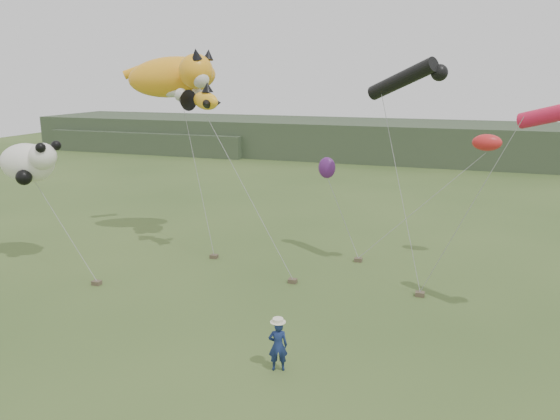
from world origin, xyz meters
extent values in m
plane|color=#385123|center=(0.00, 0.00, 0.00)|extent=(120.00, 120.00, 0.00)
cube|color=#2D3D28|center=(0.00, 45.00, 2.00)|extent=(90.00, 12.00, 4.00)
cube|color=#2D3D28|center=(-30.00, 42.00, 1.25)|extent=(25.00, 8.00, 2.50)
imported|color=navy|center=(1.04, -2.20, 0.83)|extent=(0.71, 0.59, 1.66)
cube|color=brown|center=(-5.58, 6.98, 0.10)|extent=(0.37, 0.30, 0.19)
cube|color=brown|center=(-0.77, 5.03, 0.10)|extent=(0.37, 0.30, 0.19)
cube|color=brown|center=(4.76, 5.31, 0.10)|extent=(0.37, 0.30, 0.19)
cube|color=brown|center=(-8.93, 1.99, 0.10)|extent=(0.37, 0.30, 0.19)
cube|color=brown|center=(1.46, 8.84, 0.10)|extent=(0.37, 0.30, 0.19)
ellipsoid|color=orange|center=(-8.92, 9.42, 8.95)|extent=(5.20, 3.82, 2.45)
sphere|color=orange|center=(-7.00, 8.46, 9.24)|extent=(1.73, 1.73, 1.73)
cone|color=black|center=(-6.71, 7.98, 10.06)|extent=(0.54, 0.66, 0.65)
cone|color=black|center=(-6.52, 8.94, 10.06)|extent=(0.54, 0.62, 0.61)
sphere|color=beige|center=(-6.62, 8.17, 8.86)|extent=(0.86, 0.86, 0.86)
ellipsoid|color=beige|center=(-8.73, 9.14, 8.19)|extent=(1.69, 0.85, 0.53)
sphere|color=beige|center=(-7.58, 7.89, 8.09)|extent=(0.67, 0.67, 0.67)
sphere|color=beige|center=(-7.39, 9.23, 8.09)|extent=(0.67, 0.67, 0.67)
cylinder|color=orange|center=(-11.42, 10.19, 9.34)|extent=(1.79, 1.31, 1.04)
ellipsoid|color=yellow|center=(-5.68, 6.79, 7.87)|extent=(1.79, 1.27, 0.99)
cone|color=black|center=(-7.04, 7.13, 7.87)|extent=(1.13, 1.25, 1.02)
cone|color=black|center=(-5.57, 6.79, 8.50)|extent=(0.57, 0.57, 0.45)
cone|color=black|center=(-5.34, 6.23, 7.76)|extent=(0.60, 0.63, 0.45)
cone|color=black|center=(-5.34, 7.36, 7.76)|extent=(0.60, 0.63, 0.45)
cylinder|color=black|center=(3.24, 7.94, 8.86)|extent=(3.32, 2.52, 1.87)
sphere|color=black|center=(4.83, 7.37, 9.15)|extent=(0.71, 0.71, 0.71)
ellipsoid|color=white|center=(-13.87, 3.85, 4.93)|extent=(2.85, 1.90, 1.90)
sphere|color=white|center=(-12.60, 3.54, 5.36)|extent=(1.27, 1.27, 1.27)
sphere|color=black|center=(-12.28, 3.11, 5.83)|extent=(0.46, 0.46, 0.46)
sphere|color=black|center=(-12.18, 4.01, 5.83)|extent=(0.46, 0.46, 0.46)
sphere|color=black|center=(-13.34, 3.01, 4.41)|extent=(0.74, 0.74, 0.74)
sphere|color=black|center=(-14.71, 4.17, 4.51)|extent=(0.74, 0.74, 0.74)
ellipsoid|color=red|center=(7.04, 10.60, 5.97)|extent=(1.35, 0.79, 0.79)
ellipsoid|color=#541C66|center=(-0.50, 9.89, 4.47)|extent=(0.88, 0.59, 1.08)
camera|label=1|loc=(6.12, -16.86, 9.03)|focal=35.00mm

